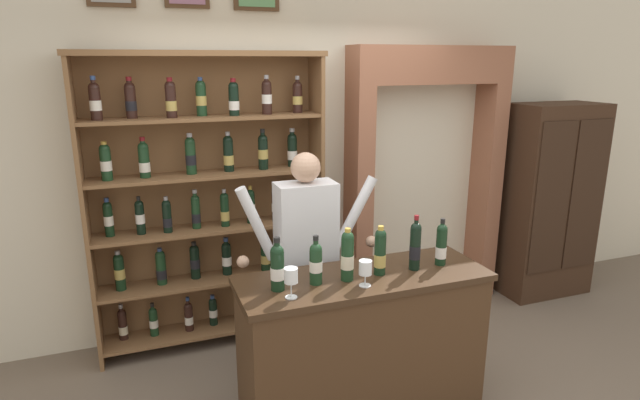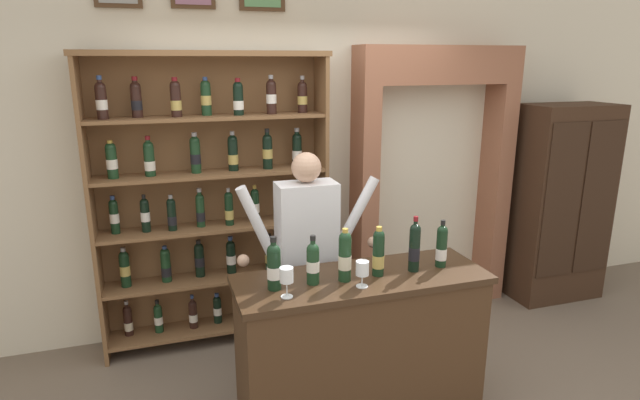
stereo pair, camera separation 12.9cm
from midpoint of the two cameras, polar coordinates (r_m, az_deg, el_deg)
name	(u,v)px [view 2 (the right image)]	position (r m, az deg, el deg)	size (l,w,h in m)	color
back_wall	(291,125)	(4.37, -2.31, 8.26)	(12.00, 0.19, 3.38)	beige
wine_shelf	(213,195)	(4.07, -10.78, 0.49)	(1.79, 0.34, 2.27)	brown
archway_doorway	(428,160)	(4.79, 12.50, 4.31)	(1.46, 0.45, 2.33)	#935B42
side_cabinet	(560,203)	(5.37, 25.47, -0.32)	(0.85, 0.48, 1.83)	#382316
tasting_counter	(360,349)	(3.35, 5.59, -15.99)	(1.52, 0.54, 0.97)	#422B19
shopkeeper	(307,247)	(3.48, -0.37, -5.13)	(0.99, 0.22, 1.64)	#2D3347
tasting_bottle_super_tuscan	(274,266)	(2.90, -3.79, -7.22)	(0.08, 0.08, 0.31)	black
tasting_bottle_bianco	(313,262)	(2.96, 0.47, -6.83)	(0.07, 0.07, 0.29)	#19381E
tasting_bottle_prosecco	(345,256)	(3.00, 3.98, -6.12)	(0.08, 0.08, 0.32)	#19381E
tasting_bottle_brunello	(378,253)	(3.10, 7.62, -5.75)	(0.07, 0.07, 0.30)	black
tasting_bottle_rosso	(414,247)	(3.19, 11.46, -5.07)	(0.07, 0.07, 0.34)	black
tasting_bottle_vin_santo	(442,246)	(3.30, 14.28, -4.93)	(0.07, 0.07, 0.30)	black
wine_glass_right	(362,269)	(2.94, 5.92, -7.56)	(0.07, 0.07, 0.15)	silver
wine_glass_center	(287,276)	(2.80, -2.36, -8.34)	(0.07, 0.07, 0.17)	silver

